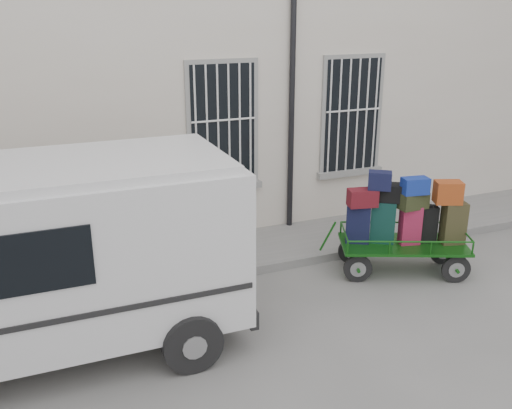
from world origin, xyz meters
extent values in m
plane|color=slate|center=(0.00, 0.00, 0.00)|extent=(80.00, 80.00, 0.00)
cube|color=beige|center=(0.00, 5.50, 3.00)|extent=(24.00, 5.00, 6.00)
cylinder|color=black|center=(0.95, 2.92, 2.80)|extent=(0.11, 0.11, 5.60)
cube|color=black|center=(-0.40, 2.98, 2.25)|extent=(1.20, 0.08, 2.20)
cube|color=gray|center=(-0.40, 2.96, 1.09)|extent=(1.45, 0.22, 0.12)
cube|color=black|center=(2.30, 2.98, 2.25)|extent=(1.20, 0.08, 2.20)
cube|color=gray|center=(2.30, 2.96, 1.09)|extent=(1.45, 0.22, 0.12)
cube|color=slate|center=(0.00, 2.20, 0.07)|extent=(24.00, 1.70, 0.15)
cylinder|color=black|center=(1.03, 0.50, 0.24)|extent=(0.46, 0.24, 0.47)
cylinder|color=gray|center=(1.03, 0.50, 0.24)|extent=(0.27, 0.18, 0.26)
cylinder|color=black|center=(1.31, 1.15, 0.24)|extent=(0.46, 0.24, 0.47)
cylinder|color=gray|center=(1.31, 1.15, 0.24)|extent=(0.27, 0.18, 0.26)
cylinder|color=black|center=(2.50, -0.14, 0.24)|extent=(0.46, 0.24, 0.47)
cylinder|color=gray|center=(2.50, -0.14, 0.24)|extent=(0.27, 0.18, 0.26)
cylinder|color=black|center=(2.78, 0.52, 0.24)|extent=(0.46, 0.24, 0.47)
cylinder|color=gray|center=(2.78, 0.52, 0.24)|extent=(0.27, 0.18, 0.26)
cube|color=#135112|center=(1.91, 0.51, 0.52)|extent=(2.28, 1.68, 0.05)
cylinder|color=#135112|center=(0.74, 1.01, 0.66)|extent=(0.27, 0.14, 0.53)
cube|color=#111233|center=(1.21, 0.86, 0.87)|extent=(0.44, 0.38, 0.66)
cube|color=black|center=(1.21, 0.86, 1.21)|extent=(0.18, 0.16, 0.03)
cube|color=#0C2C28|center=(1.60, 0.70, 0.90)|extent=(0.45, 0.40, 0.71)
cube|color=black|center=(1.60, 0.70, 1.27)|extent=(0.19, 0.16, 0.03)
cube|color=#9C1C3C|center=(1.98, 0.47, 0.87)|extent=(0.37, 0.29, 0.66)
cube|color=black|center=(1.98, 0.47, 1.21)|extent=(0.16, 0.15, 0.03)
cube|color=black|center=(2.29, 0.45, 0.85)|extent=(0.38, 0.30, 0.62)
cube|color=black|center=(2.29, 0.45, 1.18)|extent=(0.16, 0.15, 0.03)
cube|color=#312D18|center=(2.66, 0.21, 0.90)|extent=(0.43, 0.34, 0.71)
cube|color=black|center=(2.66, 0.21, 1.26)|extent=(0.19, 0.17, 0.03)
cube|color=#521012|center=(1.23, 0.80, 1.34)|extent=(0.52, 0.36, 0.29)
cube|color=black|center=(1.71, 0.71, 1.40)|extent=(0.58, 0.53, 0.29)
cube|color=#242D16|center=(1.99, 0.48, 1.30)|extent=(0.49, 0.29, 0.27)
cube|color=#9F461D|center=(2.52, 0.28, 1.43)|extent=(0.51, 0.43, 0.36)
cube|color=#111233|center=(1.48, 0.70, 1.63)|extent=(0.44, 0.40, 0.29)
cube|color=navy|center=(1.97, 0.43, 1.57)|extent=(0.46, 0.31, 0.27)
cube|color=silver|center=(-3.77, 0.27, 1.43)|extent=(4.94, 2.17, 2.01)
cube|color=silver|center=(-3.77, 0.27, 2.48)|extent=(4.71, 2.00, 0.11)
cube|color=black|center=(-1.30, 0.25, 1.77)|extent=(0.06, 1.57, 0.62)
cube|color=black|center=(-1.31, 0.25, 0.48)|extent=(0.13, 2.07, 0.25)
cube|color=white|center=(-1.26, 0.25, 0.74)|extent=(0.04, 0.47, 0.13)
cylinder|color=black|center=(-2.15, -0.78, 0.38)|extent=(0.76, 0.25, 0.76)
cylinder|color=black|center=(-2.14, 1.28, 0.38)|extent=(0.76, 0.25, 0.76)
camera|label=1|loc=(-3.74, -6.68, 4.29)|focal=40.00mm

